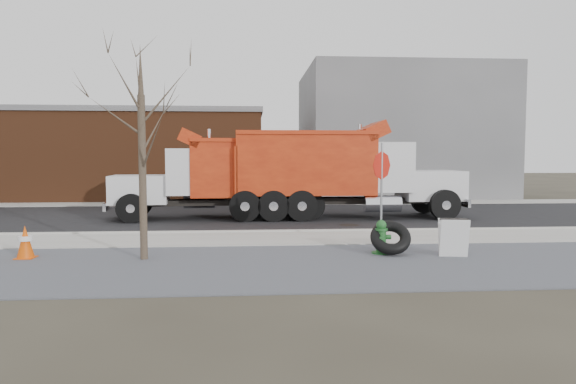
{
  "coord_description": "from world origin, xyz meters",
  "views": [
    {
      "loc": [
        -0.6,
        -15.2,
        2.54
      ],
      "look_at": [
        0.59,
        1.01,
        1.4
      ],
      "focal_mm": 32.0,
      "sensor_mm": 36.0,
      "label": 1
    }
  ],
  "objects": [
    {
      "name": "bare_tree",
      "position": [
        -3.2,
        -2.6,
        3.3
      ],
      "size": [
        3.2,
        3.2,
        5.2
      ],
      "color": "#382D23",
      "rests_on": "ground"
    },
    {
      "name": "road",
      "position": [
        0.0,
        6.3,
        0.01
      ],
      "size": [
        60.0,
        9.4,
        0.02
      ],
      "primitive_type": "cube",
      "color": "black",
      "rests_on": "ground"
    },
    {
      "name": "dump_truck_red_b",
      "position": [
        -1.56,
        5.79,
        1.81
      ],
      "size": [
        8.5,
        3.03,
        3.56
      ],
      "rotation": [
        0.0,
        0.0,
        3.22
      ],
      "color": "black",
      "rests_on": "ground"
    },
    {
      "name": "building_grey",
      "position": [
        9.0,
        18.0,
        4.0
      ],
      "size": [
        12.0,
        10.0,
        8.0
      ],
      "color": "gray",
      "rests_on": "ground"
    },
    {
      "name": "truck_tire",
      "position": [
        2.97,
        -2.41,
        0.46
      ],
      "size": [
        1.17,
        1.1,
        0.92
      ],
      "color": "black",
      "rests_on": "ground"
    },
    {
      "name": "building_brick",
      "position": [
        -10.0,
        17.0,
        2.65
      ],
      "size": [
        20.2,
        8.2,
        5.3
      ],
      "color": "brown",
      "rests_on": "ground"
    },
    {
      "name": "stop_sign",
      "position": [
        3.0,
        -1.34,
        1.97
      ],
      "size": [
        0.63,
        0.53,
        2.91
      ],
      "rotation": [
        0.0,
        0.0,
        0.3
      ],
      "color": "gray",
      "rests_on": "ground"
    },
    {
      "name": "far_sidewalk",
      "position": [
        0.0,
        12.0,
        0.03
      ],
      "size": [
        60.0,
        2.0,
        0.06
      ],
      "primitive_type": "cube",
      "color": "#9E9B93",
      "rests_on": "ground"
    },
    {
      "name": "fire_hydrant",
      "position": [
        2.75,
        -2.32,
        0.41
      ],
      "size": [
        0.51,
        0.5,
        0.91
      ],
      "rotation": [
        0.0,
        0.0,
        -0.13
      ],
      "color": "#296B28",
      "rests_on": "ground"
    },
    {
      "name": "dump_truck_red_a",
      "position": [
        2.9,
        5.62,
        1.97
      ],
      "size": [
        9.72,
        2.72,
        3.89
      ],
      "rotation": [
        0.0,
        0.0,
        -0.01
      ],
      "color": "black",
      "rests_on": "ground"
    },
    {
      "name": "gravel_verge",
      "position": [
        0.0,
        -3.5,
        0.01
      ],
      "size": [
        60.0,
        5.0,
        0.03
      ],
      "primitive_type": "cube",
      "color": "slate",
      "rests_on": "ground"
    },
    {
      "name": "sidewalk",
      "position": [
        0.0,
        0.25,
        0.03
      ],
      "size": [
        60.0,
        2.5,
        0.06
      ],
      "primitive_type": "cube",
      "color": "#9E9B93",
      "rests_on": "ground"
    },
    {
      "name": "curb",
      "position": [
        0.0,
        1.55,
        0.06
      ],
      "size": [
        60.0,
        0.15,
        0.11
      ],
      "primitive_type": "cube",
      "color": "#9E9B93",
      "rests_on": "ground"
    },
    {
      "name": "sandwich_board",
      "position": [
        4.45,
        -2.86,
        0.51
      ],
      "size": [
        0.76,
        0.54,
        0.97
      ],
      "rotation": [
        0.0,
        0.0,
        -0.16
      ],
      "color": "silver",
      "rests_on": "ground"
    },
    {
      "name": "ground",
      "position": [
        0.0,
        0.0,
        0.0
      ],
      "size": [
        120.0,
        120.0,
        0.0
      ],
      "primitive_type": "plane",
      "color": "#383328",
      "rests_on": "ground"
    },
    {
      "name": "traffic_cone_near",
      "position": [
        -6.14,
        -2.26,
        0.42
      ],
      "size": [
        0.44,
        0.44,
        0.84
      ],
      "color": "#DA4B06",
      "rests_on": "ground"
    }
  ]
}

